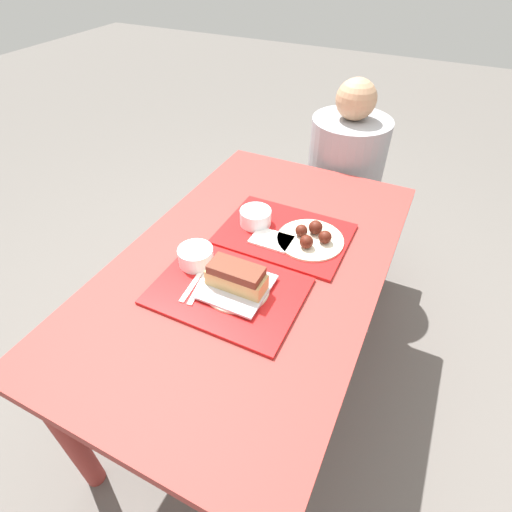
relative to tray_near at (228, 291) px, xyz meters
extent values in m
plane|color=#605B56|center=(0.00, 0.17, -0.78)|extent=(12.00, 12.00, 0.00)
cube|color=maroon|center=(0.00, 0.17, -0.03)|extent=(0.86, 1.44, 0.04)
cylinder|color=maroon|center=(-0.37, -0.47, -0.41)|extent=(0.07, 0.07, 0.74)
cylinder|color=maroon|center=(-0.37, 0.81, -0.41)|extent=(0.07, 0.07, 0.74)
cylinder|color=maroon|center=(0.37, 0.81, -0.41)|extent=(0.07, 0.07, 0.74)
cube|color=maroon|center=(0.00, 1.11, -0.33)|extent=(0.82, 0.28, 0.04)
cylinder|color=maroon|center=(-0.35, 1.11, -0.57)|extent=(0.06, 0.06, 0.43)
cylinder|color=maroon|center=(0.35, 1.11, -0.57)|extent=(0.06, 0.06, 0.43)
cube|color=red|center=(0.00, 0.00, 0.00)|extent=(0.46, 0.34, 0.01)
cube|color=red|center=(0.05, 0.35, 0.00)|extent=(0.46, 0.34, 0.01)
cylinder|color=silver|center=(-0.15, 0.06, 0.04)|extent=(0.12, 0.12, 0.06)
cylinder|color=beige|center=(-0.15, 0.06, 0.06)|extent=(0.10, 0.10, 0.01)
cylinder|color=beige|center=(0.03, 0.01, 0.01)|extent=(0.21, 0.21, 0.01)
cube|color=silver|center=(0.03, 0.01, 0.02)|extent=(0.20, 0.20, 0.01)
cube|color=tan|center=(0.03, 0.01, 0.05)|extent=(0.18, 0.07, 0.05)
cube|color=brown|center=(0.03, 0.01, 0.09)|extent=(0.17, 0.08, 0.03)
cube|color=white|center=(-0.11, -0.03, 0.01)|extent=(0.03, 0.17, 0.00)
cube|color=white|center=(-0.09, -0.03, 0.01)|extent=(0.05, 0.17, 0.00)
cylinder|color=silver|center=(-0.07, 0.35, 0.04)|extent=(0.12, 0.12, 0.06)
cylinder|color=beige|center=(-0.07, 0.35, 0.06)|extent=(0.10, 0.10, 0.01)
cylinder|color=beige|center=(0.15, 0.34, 0.01)|extent=(0.24, 0.24, 0.01)
sphere|color=#4C190F|center=(0.20, 0.35, 0.04)|extent=(0.05, 0.05, 0.05)
sphere|color=#4C190F|center=(0.15, 0.38, 0.04)|extent=(0.05, 0.05, 0.05)
sphere|color=#4C190F|center=(0.11, 0.35, 0.04)|extent=(0.04, 0.04, 0.04)
sphere|color=#4C190F|center=(0.15, 0.29, 0.04)|extent=(0.05, 0.05, 0.05)
cube|color=white|center=(0.02, 0.28, 0.01)|extent=(0.14, 0.10, 0.01)
cylinder|color=#9E9EA3|center=(0.07, 1.11, -0.08)|extent=(0.38, 0.38, 0.48)
sphere|color=tan|center=(0.07, 1.11, 0.25)|extent=(0.19, 0.19, 0.19)
camera|label=1|loc=(0.46, -0.75, 0.90)|focal=28.00mm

